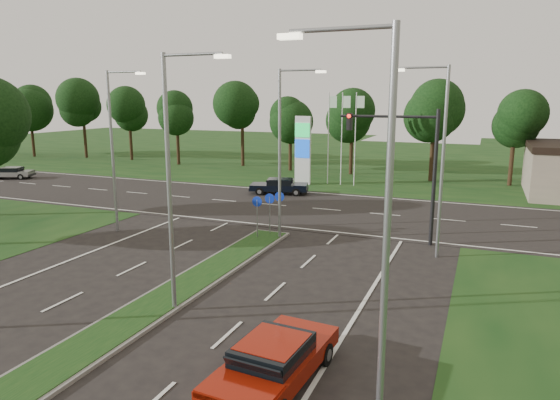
% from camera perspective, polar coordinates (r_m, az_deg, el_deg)
% --- Properties ---
extents(ground, '(160.00, 160.00, 0.00)m').
position_cam_1_polar(ground, '(15.48, -27.89, -19.02)').
color(ground, black).
rests_on(ground, ground).
extents(verge_far, '(160.00, 50.00, 0.02)m').
position_cam_1_polar(verge_far, '(64.53, 12.64, 4.60)').
color(verge_far, '#113411').
rests_on(verge_far, ground).
extents(cross_road, '(160.00, 12.00, 0.02)m').
position_cam_1_polar(cross_road, '(34.75, 3.77, -0.96)').
color(cross_road, black).
rests_on(cross_road, ground).
extents(median_kerb, '(2.00, 26.00, 0.12)m').
position_cam_1_polar(median_kerb, '(17.89, -17.83, -13.72)').
color(median_kerb, slate).
rests_on(median_kerb, ground).
extents(streetlight_median_near, '(2.53, 0.22, 9.00)m').
position_cam_1_polar(streetlight_median_near, '(17.39, -12.09, 3.20)').
color(streetlight_median_near, gray).
rests_on(streetlight_median_near, ground).
extents(streetlight_median_far, '(2.53, 0.22, 9.00)m').
position_cam_1_polar(streetlight_median_far, '(26.19, 0.37, 6.20)').
color(streetlight_median_far, gray).
rests_on(streetlight_median_far, ground).
extents(streetlight_left_far, '(2.53, 0.22, 9.00)m').
position_cam_1_polar(streetlight_left_far, '(29.34, -18.37, 6.20)').
color(streetlight_left_far, gray).
rests_on(streetlight_left_far, ground).
extents(streetlight_right_far, '(2.53, 0.22, 9.00)m').
position_cam_1_polar(streetlight_right_far, '(24.38, 17.70, 5.25)').
color(streetlight_right_far, gray).
rests_on(streetlight_right_far, ground).
extents(streetlight_right_near, '(2.53, 0.22, 9.00)m').
position_cam_1_polar(streetlight_right_near, '(10.65, 11.13, -1.99)').
color(streetlight_right_near, gray).
rests_on(streetlight_right_near, ground).
extents(traffic_signal, '(5.10, 0.42, 7.00)m').
position_cam_1_polar(traffic_signal, '(26.57, 14.55, 4.99)').
color(traffic_signal, black).
rests_on(traffic_signal, ground).
extents(median_signs, '(1.16, 1.76, 2.38)m').
position_cam_1_polar(median_signs, '(27.45, -1.27, -0.66)').
color(median_signs, gray).
rests_on(median_signs, ground).
extents(gas_pylon, '(5.80, 1.26, 8.00)m').
position_cam_1_polar(gas_pylon, '(43.93, 2.92, 5.90)').
color(gas_pylon, silver).
rests_on(gas_pylon, ground).
extents(treeline_far, '(6.00, 6.00, 9.90)m').
position_cam_1_polar(treeline_far, '(49.28, 10.03, 10.60)').
color(treeline_far, black).
rests_on(treeline_far, ground).
extents(red_sedan, '(2.27, 4.83, 1.29)m').
position_cam_1_polar(red_sedan, '(13.93, -0.71, -17.85)').
color(red_sedan, maroon).
rests_on(red_sedan, ground).
extents(navy_sedan, '(4.83, 2.97, 1.24)m').
position_cam_1_polar(navy_sedan, '(39.74, -0.08, 1.63)').
color(navy_sedan, black).
rests_on(navy_sedan, ground).
extents(far_car_a, '(4.19, 3.11, 1.11)m').
position_cam_1_polar(far_car_a, '(53.74, -28.37, 2.77)').
color(far_car_a, gray).
rests_on(far_car_a, ground).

